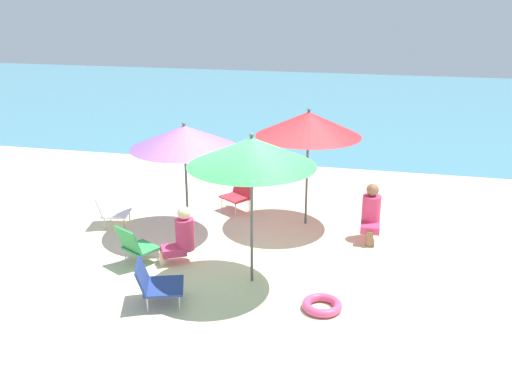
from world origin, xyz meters
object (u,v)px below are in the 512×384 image
object	(u,v)px
beach_chair_a	(240,191)
swim_ring	(322,305)
umbrella_purple	(184,137)
person_b	(181,236)
beach_chair_b	(135,244)
umbrella_green	(252,152)
umbrella_red	(308,124)
beach_chair_c	(155,282)
person_a	(371,212)
beach_chair_d	(111,209)

from	to	relation	value
beach_chair_a	swim_ring	distance (m)	3.73
umbrella_purple	person_b	bearing A→B (deg)	-74.89
beach_chair_b	swim_ring	world-z (taller)	beach_chair_b
umbrella_green	person_b	bearing A→B (deg)	163.18
umbrella_red	swim_ring	xyz separation A→B (m)	(0.62, -2.79, -1.72)
umbrella_green	beach_chair_c	distance (m)	2.10
umbrella_red	umbrella_purple	bearing A→B (deg)	-157.12
umbrella_purple	swim_ring	bearing A→B (deg)	-38.46
umbrella_purple	beach_chair_b	bearing A→B (deg)	-104.40
person_b	beach_chair_c	bearing A→B (deg)	64.15
umbrella_green	beach_chair_c	xyz separation A→B (m)	(-1.08, -0.87, -1.58)
beach_chair_a	beach_chair_c	size ratio (longest dim) A/B	0.95
umbrella_red	beach_chair_c	world-z (taller)	umbrella_red
beach_chair_a	swim_ring	world-z (taller)	beach_chair_a
person_a	beach_chair_b	bearing A→B (deg)	-63.93
beach_chair_d	person_b	bearing A→B (deg)	-43.72
umbrella_green	beach_chair_d	distance (m)	3.55
umbrella_red	person_a	bearing A→B (deg)	-20.38
umbrella_red	person_b	world-z (taller)	umbrella_red
person_a	beach_chair_d	bearing A→B (deg)	-85.67
swim_ring	beach_chair_c	bearing A→B (deg)	-171.10
umbrella_green	beach_chair_a	xyz separation A→B (m)	(-0.86, 2.65, -1.52)
umbrella_green	swim_ring	bearing A→B (deg)	-27.07
umbrella_red	person_a	xyz separation A→B (m)	(1.12, -0.42, -1.31)
beach_chair_a	swim_ring	size ratio (longest dim) A/B	1.33
umbrella_red	beach_chair_d	bearing A→B (deg)	-165.61
umbrella_red	swim_ring	bearing A→B (deg)	-77.45
umbrella_red	beach_chair_b	bearing A→B (deg)	-136.18
umbrella_green	umbrella_purple	bearing A→B (deg)	135.04
beach_chair_b	umbrella_red	bearing A→B (deg)	-17.17
person_b	swim_ring	distance (m)	2.41
beach_chair_b	person_b	distance (m)	0.70
umbrella_purple	person_a	distance (m)	3.25
umbrella_purple	person_b	world-z (taller)	umbrella_purple
beach_chair_b	beach_chair_c	size ratio (longest dim) A/B	0.89
person_b	swim_ring	bearing A→B (deg)	128.39
person_a	swim_ring	world-z (taller)	person_a
beach_chair_b	beach_chair_a	bearing A→B (deg)	8.61
umbrella_purple	umbrella_red	distance (m)	2.06
beach_chair_a	swim_ring	xyz separation A→B (m)	(1.91, -3.18, -0.31)
swim_ring	umbrella_purple	bearing A→B (deg)	141.54
umbrella_purple	person_b	size ratio (longest dim) A/B	2.14
umbrella_red	person_b	xyz separation A→B (m)	(-1.59, -1.90, -1.36)
umbrella_red	beach_chair_c	bearing A→B (deg)	-115.76
person_b	swim_ring	size ratio (longest dim) A/B	1.69
umbrella_purple	beach_chair_d	distance (m)	1.93
umbrella_green	person_b	size ratio (longest dim) A/B	2.42
umbrella_red	person_a	distance (m)	1.77
beach_chair_b	umbrella_purple	bearing A→B (deg)	14.62
umbrella_red	umbrella_green	bearing A→B (deg)	-100.84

